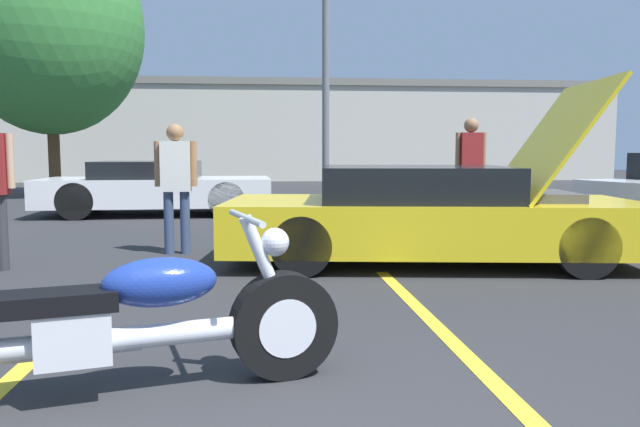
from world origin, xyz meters
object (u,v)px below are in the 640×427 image
Objects in this scene: light_pole at (329,30)px; motorcycle at (103,328)px; spectator_by_show_car at (176,178)px; tree_background at (49,28)px; show_car_hood_open at (433,214)px; parked_car_mid_row at (156,188)px; spectator_midground at (470,162)px.

motorcycle is at bearing -101.50° from light_pole.
tree_background is at bearing 114.44° from spectator_by_show_car.
tree_background is 12.03m from spectator_by_show_car.
show_car_hood_open reaches higher than motorcycle.
parked_car_mid_row is (3.67, -5.40, -4.14)m from tree_background.
motorcycle is 1.35× the size of spectator_midground.
spectator_midground is at bearing -28.09° from parked_car_mid_row.
spectator_midground is (4.52, 2.24, 0.15)m from spectator_by_show_car.
light_pole reaches higher than parked_car_mid_row.
light_pole is 4.82× the size of spectator_by_show_car.
spectator_by_show_car is at bearing -65.56° from tree_background.
spectator_by_show_car is at bearing 78.00° from motorcycle.
spectator_by_show_car is (-0.23, 4.66, 0.57)m from motorcycle.
spectator_midground is (1.76, -5.56, -3.17)m from light_pole.
light_pole reaches higher than tree_background.
show_car_hood_open is at bearing 38.74° from motorcycle.
light_pole is 7.95m from tree_background.
light_pole is 9.47m from show_car_hood_open.
show_car_hood_open reaches higher than parked_car_mid_row.
parked_car_mid_row is at bearing 153.66° from spectator_midground.
motorcycle is at bearing -87.15° from spectator_by_show_car.
show_car_hood_open is at bearing -57.20° from parked_car_mid_row.
spectator_midground is at bearing 71.50° from show_car_hood_open.
show_car_hood_open is (2.77, 3.76, 0.18)m from motorcycle.
parked_car_mid_row is (-3.83, -2.79, -3.73)m from light_pole.
spectator_by_show_car is at bearing -153.62° from spectator_midground.
show_car_hood_open reaches higher than spectator_midground.
tree_background reaches higher than motorcycle.
motorcycle is 4.70m from spectator_by_show_car.
show_car_hood_open is 7.18m from parked_car_mid_row.
tree_background reaches higher than spectator_by_show_car.
tree_background is 1.67× the size of parked_car_mid_row.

